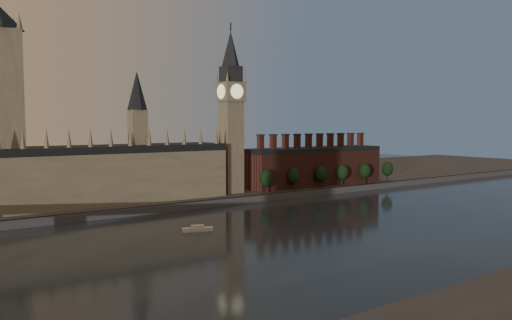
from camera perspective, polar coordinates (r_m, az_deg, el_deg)
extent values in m
plane|color=black|center=(229.36, 9.77, -8.00)|extent=(900.00, 900.00, 0.00)
cube|color=#49494E|center=(298.73, -2.45, -4.70)|extent=(900.00, 4.00, 4.00)
cube|color=#49494E|center=(377.17, -9.78, -2.88)|extent=(900.00, 180.00, 4.00)
cube|color=gray|center=(291.31, -16.02, -1.91)|extent=(130.00, 30.00, 28.00)
cube|color=black|center=(290.07, -16.09, 1.23)|extent=(130.00, 30.00, 4.00)
cube|color=gray|center=(294.88, -13.36, 3.27)|extent=(9.00, 9.00, 24.00)
cone|color=black|center=(295.43, -13.44, 7.74)|extent=(12.00, 12.00, 22.00)
cone|color=gray|center=(264.39, -25.10, 2.24)|extent=(2.60, 2.60, 10.00)
cone|color=gray|center=(266.39, -22.83, 2.32)|extent=(2.60, 2.60, 10.00)
cone|color=gray|center=(268.81, -20.59, 2.39)|extent=(2.60, 2.60, 10.00)
cone|color=gray|center=(271.63, -18.39, 2.46)|extent=(2.60, 2.60, 10.00)
cone|color=gray|center=(274.84, -16.24, 2.53)|extent=(2.60, 2.60, 10.00)
cone|color=gray|center=(278.42, -14.15, 2.59)|extent=(2.60, 2.60, 10.00)
cone|color=gray|center=(282.37, -12.11, 2.65)|extent=(2.60, 2.60, 10.00)
cone|color=gray|center=(286.67, -10.13, 2.70)|extent=(2.60, 2.60, 10.00)
cone|color=gray|center=(291.29, -8.21, 2.74)|extent=(2.60, 2.60, 10.00)
cone|color=gray|center=(296.24, -6.35, 2.79)|extent=(2.60, 2.60, 10.00)
cone|color=gray|center=(301.48, -4.55, 2.82)|extent=(2.60, 2.60, 10.00)
cube|color=gray|center=(277.10, -27.02, 3.90)|extent=(18.00, 18.00, 90.00)
cone|color=gray|center=(274.91, -25.43, 14.23)|extent=(3.00, 3.00, 8.00)
cone|color=gray|center=(290.45, -25.96, 13.65)|extent=(3.00, 3.00, 8.00)
cube|color=gray|center=(317.73, -2.87, 1.46)|extent=(12.00, 12.00, 58.00)
cube|color=gray|center=(317.95, -2.89, 7.77)|extent=(14.00, 14.00, 12.00)
cube|color=#232326|center=(318.82, -2.90, 9.75)|extent=(11.00, 11.00, 10.00)
cone|color=black|center=(320.74, -2.91, 12.59)|extent=(13.00, 13.00, 22.00)
cylinder|color=#232326|center=(322.98, -2.92, 14.96)|extent=(1.00, 1.00, 5.00)
cylinder|color=beige|center=(311.87, -2.18, 7.84)|extent=(9.00, 0.50, 9.00)
cylinder|color=beige|center=(324.08, -3.57, 7.70)|extent=(9.00, 0.50, 9.00)
cylinder|color=beige|center=(314.22, -4.02, 7.81)|extent=(0.50, 9.00, 9.00)
cylinder|color=beige|center=(321.80, -1.79, 7.73)|extent=(0.50, 9.00, 9.00)
cone|color=gray|center=(309.72, -3.29, 9.54)|extent=(2.00, 2.00, 6.00)
cone|color=gray|center=(316.68, -1.25, 9.42)|extent=(2.00, 2.00, 6.00)
cone|color=gray|center=(320.84, -4.52, 9.35)|extent=(2.00, 2.00, 6.00)
cone|color=gray|center=(327.55, -2.52, 9.25)|extent=(2.00, 2.00, 6.00)
cube|color=#572921|center=(360.71, 6.63, -0.94)|extent=(110.00, 25.00, 24.00)
cube|color=black|center=(359.75, 6.65, 1.21)|extent=(110.00, 25.00, 3.00)
cube|color=#572921|center=(330.32, 0.52, 2.01)|extent=(3.50, 3.50, 9.00)
cube|color=#232326|center=(330.16, 0.53, 2.87)|extent=(4.20, 4.20, 1.00)
cube|color=#572921|center=(336.45, 1.98, 2.05)|extent=(3.50, 3.50, 9.00)
cube|color=#232326|center=(336.30, 1.98, 2.90)|extent=(4.20, 4.20, 1.00)
cube|color=#572921|center=(342.79, 3.38, 2.08)|extent=(3.50, 3.50, 9.00)
cube|color=#232326|center=(342.64, 3.38, 2.92)|extent=(4.20, 4.20, 1.00)
cube|color=#572921|center=(349.33, 4.73, 2.11)|extent=(3.50, 3.50, 9.00)
cube|color=#232326|center=(349.18, 4.73, 2.93)|extent=(4.20, 4.20, 1.00)
cube|color=#572921|center=(356.05, 6.03, 2.15)|extent=(3.50, 3.50, 9.00)
cube|color=#232326|center=(355.91, 6.03, 2.95)|extent=(4.20, 4.20, 1.00)
cube|color=#572921|center=(362.95, 7.28, 2.17)|extent=(3.50, 3.50, 9.00)
cube|color=#232326|center=(362.81, 7.29, 2.96)|extent=(4.20, 4.20, 1.00)
cube|color=#572921|center=(370.02, 8.48, 2.20)|extent=(3.50, 3.50, 9.00)
cube|color=#232326|center=(369.88, 8.49, 2.98)|extent=(4.20, 4.20, 1.00)
cube|color=#572921|center=(377.24, 9.64, 2.23)|extent=(3.50, 3.50, 9.00)
cube|color=#232326|center=(377.10, 9.65, 2.99)|extent=(4.20, 4.20, 1.00)
cube|color=#572921|center=(384.61, 10.75, 2.25)|extent=(3.50, 3.50, 9.00)
cube|color=#232326|center=(384.47, 10.76, 2.99)|extent=(4.20, 4.20, 1.00)
cube|color=#572921|center=(392.12, 11.82, 2.27)|extent=(3.50, 3.50, 9.00)
cube|color=#232326|center=(391.99, 11.84, 3.00)|extent=(4.20, 4.20, 1.00)
cylinder|color=black|center=(316.35, 1.20, -3.28)|extent=(0.80, 0.80, 6.00)
ellipsoid|color=black|center=(315.57, 1.20, -2.11)|extent=(8.60, 8.60, 10.75)
cylinder|color=black|center=(330.73, 4.29, -2.96)|extent=(0.80, 0.80, 6.00)
ellipsoid|color=black|center=(329.98, 4.30, -1.84)|extent=(8.60, 8.60, 10.75)
cylinder|color=black|center=(344.92, 7.44, -2.68)|extent=(0.80, 0.80, 6.00)
ellipsoid|color=black|center=(344.20, 7.45, -1.61)|extent=(8.60, 8.60, 10.75)
cylinder|color=black|center=(359.68, 9.82, -2.43)|extent=(0.80, 0.80, 6.00)
ellipsoid|color=black|center=(358.99, 9.83, -1.40)|extent=(8.60, 8.60, 10.75)
cylinder|color=black|center=(374.09, 12.31, -2.21)|extent=(0.80, 0.80, 6.00)
ellipsoid|color=black|center=(373.43, 12.32, -1.22)|extent=(8.60, 8.60, 10.75)
cylinder|color=black|center=(392.75, 14.76, -1.95)|extent=(0.80, 0.80, 6.00)
ellipsoid|color=black|center=(392.12, 14.78, -1.00)|extent=(8.60, 8.60, 10.75)
cube|color=silver|center=(227.27, -6.70, -7.88)|extent=(14.22, 8.54, 1.57)
cube|color=silver|center=(226.99, -6.71, -7.54)|extent=(6.54, 4.84, 1.18)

